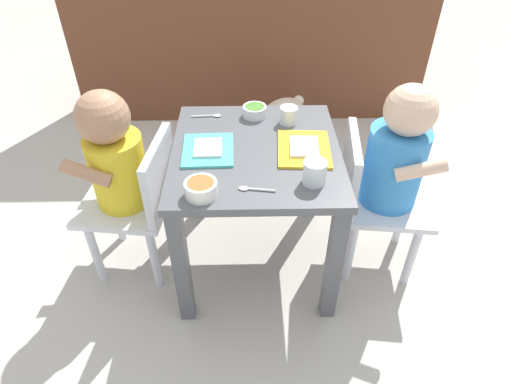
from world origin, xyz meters
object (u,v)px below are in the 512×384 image
Objects in this scene: seated_child_left at (120,165)px; seated_child_right at (392,162)px; dining_table at (256,174)px; veggie_bowl_near at (255,111)px; spoon_by_right_tray at (209,116)px; dog at (278,123)px; water_cup_left at (289,116)px; water_cup_right at (314,174)px; food_tray_right at (304,148)px; food_tray_left at (208,149)px; cereal_bowl_left_side at (201,188)px; spoon_by_left_tray at (253,189)px.

seated_child_right is at bearing -0.57° from seated_child_left.
dining_table is 6.90× the size of veggie_bowl_near.
dog is at bearing 58.67° from spoon_by_right_tray.
spoon_by_right_tray is at bearing -121.33° from dog.
water_cup_left is 0.32m from water_cup_right.
food_tray_right is at bearing -35.15° from spoon_by_right_tray.
seated_child_left is 0.55m from water_cup_left.
food_tray_left is 0.21m from spoon_by_right_tray.
food_tray_right is at bearing 0.00° from food_tray_left.
cereal_bowl_left_side is 0.14m from spoon_by_left_tray.
water_cup_right is at bearing -82.20° from water_cup_left.
food_tray_left is (-0.26, -0.64, 0.28)m from dog.
water_cup_left is at bearing 70.77° from spoon_by_left_tray.
water_cup_left is at bearing 101.93° from food_tray_right.
spoon_by_left_tray is (-0.17, -0.03, -0.03)m from water_cup_right.
water_cup_left is 0.58× the size of spoon_by_left_tray.
food_tray_right is 0.36m from spoon_by_right_tray.
veggie_bowl_near is 0.15m from spoon_by_right_tray.
seated_child_right is at bearing -28.45° from water_cup_left.
seated_child_right is 0.31m from water_cup_right.
spoon_by_right_tray is (-0.01, 0.21, -0.00)m from food_tray_left.
cereal_bowl_left_side is at bearing -107.09° from dog.
seated_child_left is 7.69× the size of cereal_bowl_left_side.
veggie_bowl_near is (-0.15, 0.37, -0.01)m from water_cup_right.
water_cup_right is at bearing 10.26° from spoon_by_left_tray.
dining_table reaches higher than dog.
seated_child_left is 0.34m from spoon_by_right_tray.
cereal_bowl_left_side is (-0.29, -0.21, 0.02)m from food_tray_right.
veggie_bowl_near is (0.14, 0.21, 0.01)m from food_tray_left.
seated_child_left is 6.66× the size of spoon_by_right_tray.
spoon_by_left_tray is (-0.01, -0.19, 0.09)m from dining_table.
seated_child_right is 0.28m from food_tray_right.
food_tray_right is (0.14, -0.01, 0.10)m from dining_table.
water_cup_right is at bearing -15.86° from seated_child_left.
seated_child_right is at bearing -1.62° from dining_table.
spoon_by_right_tray is at bearing -179.68° from veggie_bowl_near.
spoon_by_left_tray is at bearing -109.23° from water_cup_left.
dining_table is at bearing 178.38° from seated_child_right.
food_tray_right is (0.03, -0.64, 0.28)m from dog.
seated_child_right is 8.60× the size of veggie_bowl_near.
dining_table is 9.34× the size of water_cup_left.
dining_table is 5.48× the size of spoon_by_right_tray.
food_tray_right reaches higher than spoon_by_right_tray.
food_tray_left is 3.10× the size of water_cup_left.
veggie_bowl_near is 0.79× the size of spoon_by_right_tray.
seated_child_right is 0.56m from food_tray_left.
veggie_bowl_near is 0.44m from cereal_bowl_left_side.
spoon_by_right_tray is (-0.27, -0.44, 0.28)m from dog.
water_cup_left is 0.68× the size of cereal_bowl_left_side.
water_cup_right is 0.48m from spoon_by_right_tray.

